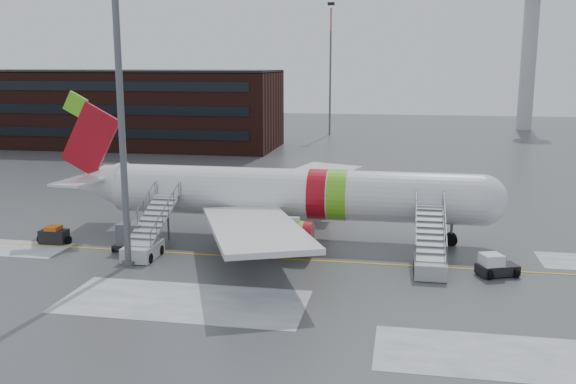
% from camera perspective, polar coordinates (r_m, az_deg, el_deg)
% --- Properties ---
extents(ground, '(260.00, 260.00, 0.00)m').
position_cam_1_polar(ground, '(45.31, 2.21, -5.72)').
color(ground, '#494C4F').
rests_on(ground, ground).
extents(airliner, '(35.03, 32.97, 11.18)m').
position_cam_1_polar(airliner, '(49.46, -0.67, -0.17)').
color(airliner, white).
rests_on(airliner, ground).
extents(airstair_fwd, '(2.05, 7.70, 3.48)m').
position_cam_1_polar(airstair_fwd, '(42.86, 12.50, -5.51)').
color(airstair_fwd, '#A3A5AA').
rests_on(airstair_fwd, ground).
extents(airstair_aft, '(2.05, 7.70, 3.48)m').
position_cam_1_polar(airstair_aft, '(46.30, -12.45, -4.25)').
color(airstair_aft, '#B6B9BE').
rests_on(airstair_aft, ground).
extents(pushback_tug, '(2.83, 2.52, 1.44)m').
position_cam_1_polar(pushback_tug, '(43.18, 17.94, -6.27)').
color(pushback_tug, black).
rests_on(pushback_tug, ground).
extents(uld_container, '(2.57, 1.94, 2.04)m').
position_cam_1_polar(uld_container, '(47.88, -13.64, -3.92)').
color(uld_container, black).
rests_on(uld_container, ground).
extents(baggage_tractor, '(2.57, 1.20, 1.33)m').
position_cam_1_polar(baggage_tractor, '(51.41, -20.08, -3.69)').
color(baggage_tractor, black).
rests_on(baggage_tractor, ground).
extents(light_mast_near, '(1.20, 1.20, 26.99)m').
position_cam_1_polar(light_mast_near, '(42.67, -14.89, 11.80)').
color(light_mast_near, '#595B60').
rests_on(light_mast_near, ground).
extents(terminal_building, '(62.00, 16.11, 12.30)m').
position_cam_1_polar(terminal_building, '(110.62, -17.30, 7.17)').
color(terminal_building, '#3F1E16').
rests_on(terminal_building, ground).
extents(control_tower, '(6.40, 6.40, 30.00)m').
position_cam_1_polar(control_tower, '(140.05, 20.73, 12.88)').
color(control_tower, '#B2B5BA').
rests_on(control_tower, ground).
extents(light_mast_far_n, '(1.20, 1.20, 24.25)m').
position_cam_1_polar(light_mast_far_n, '(121.70, 3.79, 11.58)').
color(light_mast_far_n, '#595B60').
rests_on(light_mast_far_n, ground).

